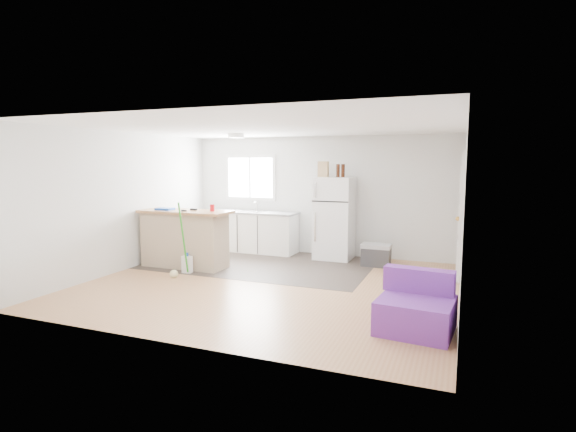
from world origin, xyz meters
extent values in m
cube|color=#AA7247|center=(0.00, 0.00, -0.01)|extent=(5.50, 5.00, 0.01)
cube|color=white|center=(0.00, 0.00, 2.40)|extent=(5.50, 5.00, 0.01)
cube|color=silver|center=(0.00, 2.50, 1.20)|extent=(5.50, 0.01, 2.40)
cube|color=silver|center=(0.00, -2.50, 1.20)|extent=(5.50, 0.01, 2.40)
cube|color=silver|center=(-2.75, 0.00, 1.20)|extent=(0.01, 5.00, 2.40)
cube|color=silver|center=(2.75, 0.00, 1.20)|extent=(0.01, 5.00, 2.40)
cube|color=#342B27|center=(-0.73, 1.25, 0.00)|extent=(4.05, 2.50, 0.00)
cube|color=white|center=(-1.55, 2.49, 1.55)|extent=(1.18, 0.04, 0.98)
cube|color=white|center=(-1.55, 2.47, 1.55)|extent=(1.05, 0.01, 0.85)
cube|color=white|center=(-1.55, 2.46, 1.55)|extent=(0.03, 0.02, 0.85)
cube|color=white|center=(2.72, 1.55, 1.01)|extent=(0.05, 0.82, 2.03)
cube|color=white|center=(2.73, 1.55, 1.02)|extent=(0.03, 0.92, 2.10)
sphere|color=gold|center=(2.67, 1.23, 1.00)|extent=(0.07, 0.07, 0.07)
cylinder|color=white|center=(-1.20, 1.20, 2.36)|extent=(0.30, 0.30, 0.07)
cube|color=white|center=(-1.36, 2.20, 0.41)|extent=(1.87, 0.59, 0.82)
cube|color=gray|center=(-1.36, 2.20, 0.84)|extent=(1.92, 0.62, 0.04)
cube|color=silver|center=(-1.36, 2.17, 0.84)|extent=(0.52, 0.40, 0.06)
cube|color=tan|center=(-1.89, 0.49, 0.49)|extent=(1.53, 0.55, 0.98)
cube|color=#B07B4B|center=(-1.87, 0.49, 1.00)|extent=(1.67, 0.65, 0.04)
cube|color=white|center=(0.42, 2.15, 0.80)|extent=(0.70, 0.66, 1.60)
cube|color=black|center=(0.42, 1.82, 1.15)|extent=(0.70, 0.01, 0.02)
cube|color=silver|center=(0.14, 1.81, 1.36)|extent=(0.03, 0.02, 0.29)
cube|color=silver|center=(0.14, 1.81, 0.65)|extent=(0.03, 0.02, 0.56)
cube|color=#303032|center=(1.31, 1.81, 0.17)|extent=(0.50, 0.34, 0.33)
cube|color=#969698|center=(1.31, 1.81, 0.37)|extent=(0.53, 0.36, 0.07)
cube|color=purple|center=(2.30, -1.22, 0.19)|extent=(0.87, 0.83, 0.38)
cube|color=purple|center=(2.30, -0.94, 0.52)|extent=(0.81, 0.27, 0.28)
cube|color=white|center=(-1.60, 0.12, 0.15)|extent=(0.17, 0.12, 0.29)
cylinder|color=#1744A2|center=(-1.60, 0.12, 0.32)|extent=(0.06, 0.06, 0.06)
cylinder|color=green|center=(-1.50, -0.11, 0.64)|extent=(0.09, 0.33, 1.21)
sphere|color=beige|center=(-1.62, -0.23, 0.06)|extent=(0.14, 0.14, 0.14)
cylinder|color=red|center=(-1.34, 0.54, 1.09)|extent=(0.10, 0.10, 0.12)
cube|color=#1344B4|center=(-2.25, 0.43, 1.05)|extent=(0.31, 0.24, 0.04)
cube|color=black|center=(-1.74, 0.57, 1.04)|extent=(0.15, 0.08, 0.03)
cube|color=black|center=(-1.80, 0.35, 1.04)|extent=(0.11, 0.06, 0.03)
cube|color=tan|center=(0.19, 2.14, 1.75)|extent=(0.21, 0.11, 0.30)
cylinder|color=#321509|center=(0.49, 2.11, 1.72)|extent=(0.09, 0.09, 0.25)
cylinder|color=#321509|center=(0.59, 2.10, 1.72)|extent=(0.08, 0.08, 0.25)
camera|label=1|loc=(2.74, -6.24, 1.88)|focal=28.00mm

